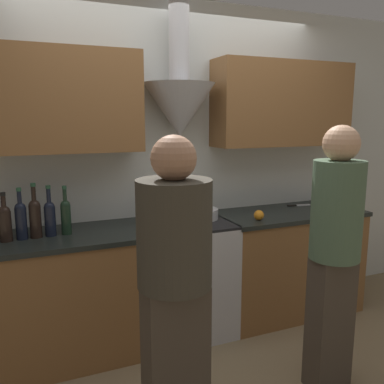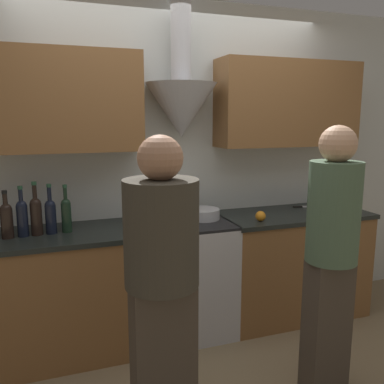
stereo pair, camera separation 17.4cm
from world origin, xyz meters
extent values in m
plane|color=#847051|center=(0.00, 0.00, 0.00)|extent=(12.00, 12.00, 0.00)
cube|color=silver|center=(0.00, 0.63, 1.30)|extent=(8.40, 0.06, 2.60)
cone|color=silver|center=(0.00, 0.45, 1.74)|extent=(0.55, 0.55, 0.41)
cylinder|color=silver|center=(0.00, 0.45, 2.25)|extent=(0.15, 0.15, 0.60)
cube|color=brown|center=(-0.88, 0.45, 1.80)|extent=(1.12, 0.32, 0.70)
cube|color=brown|center=(0.94, 0.45, 1.80)|extent=(1.24, 0.32, 0.70)
cube|color=brown|center=(-0.88, 0.30, 0.43)|extent=(1.12, 0.60, 0.86)
cube|color=black|center=(-0.88, 0.30, 0.88)|extent=(1.15, 0.62, 0.03)
cube|color=brown|center=(0.94, 0.30, 0.43)|extent=(1.24, 0.60, 0.86)
cube|color=black|center=(0.94, 0.30, 0.88)|extent=(1.26, 0.62, 0.03)
cube|color=silver|center=(0.00, 0.30, 0.44)|extent=(0.64, 0.60, 0.88)
cube|color=black|center=(0.00, 0.01, 0.40)|extent=(0.45, 0.01, 0.40)
cube|color=black|center=(0.00, 0.30, 0.89)|extent=(0.64, 0.60, 0.02)
cube|color=silver|center=(0.00, 0.57, 0.83)|extent=(0.64, 0.06, 0.10)
cylinder|color=black|center=(-1.27, 0.29, 1.00)|extent=(0.08, 0.08, 0.20)
sphere|color=black|center=(-1.27, 0.29, 1.10)|extent=(0.08, 0.08, 0.08)
cylinder|color=black|center=(-1.27, 0.29, 1.16)|extent=(0.03, 0.03, 0.09)
cylinder|color=black|center=(-1.27, 0.29, 1.21)|extent=(0.03, 0.03, 0.02)
cylinder|color=black|center=(-1.17, 0.30, 1.01)|extent=(0.07, 0.07, 0.21)
sphere|color=black|center=(-1.17, 0.30, 1.11)|extent=(0.07, 0.07, 0.07)
cylinder|color=black|center=(-1.17, 0.30, 1.17)|extent=(0.03, 0.03, 0.09)
cylinder|color=#234C33|center=(-1.17, 0.30, 1.23)|extent=(0.03, 0.03, 0.02)
cylinder|color=black|center=(-1.08, 0.31, 1.01)|extent=(0.08, 0.08, 0.22)
sphere|color=black|center=(-1.08, 0.31, 1.12)|extent=(0.07, 0.07, 0.07)
cylinder|color=black|center=(-1.08, 0.31, 1.19)|extent=(0.03, 0.03, 0.11)
cylinder|color=#234C33|center=(-1.08, 0.31, 1.26)|extent=(0.03, 0.03, 0.02)
cylinder|color=black|center=(-0.99, 0.31, 1.00)|extent=(0.07, 0.07, 0.20)
sphere|color=black|center=(-0.99, 0.31, 1.10)|extent=(0.07, 0.07, 0.07)
cylinder|color=black|center=(-0.99, 0.31, 1.17)|extent=(0.03, 0.03, 0.11)
cylinder|color=#234C33|center=(-0.99, 0.31, 1.23)|extent=(0.03, 0.03, 0.02)
cylinder|color=black|center=(-0.89, 0.31, 1.00)|extent=(0.07, 0.07, 0.20)
sphere|color=black|center=(-0.89, 0.31, 1.10)|extent=(0.07, 0.07, 0.07)
cylinder|color=black|center=(-0.89, 0.31, 1.17)|extent=(0.03, 0.03, 0.09)
cylinder|color=#234C33|center=(-0.89, 0.31, 1.22)|extent=(0.03, 0.03, 0.02)
cylinder|color=silver|center=(-0.14, 0.29, 0.98)|extent=(0.25, 0.25, 0.17)
cylinder|color=silver|center=(0.14, 0.35, 0.94)|extent=(0.26, 0.26, 0.08)
sphere|color=orange|center=(0.54, 0.14, 0.94)|extent=(0.08, 0.08, 0.08)
cube|color=silver|center=(1.20, 0.44, 0.90)|extent=(0.14, 0.06, 0.01)
cube|color=black|center=(1.09, 0.46, 0.90)|extent=(0.08, 0.04, 0.01)
cube|color=#473D33|center=(-0.49, -0.74, 0.44)|extent=(0.31, 0.20, 0.88)
cylinder|color=#3D382D|center=(-0.49, -0.74, 1.14)|extent=(0.36, 0.36, 0.52)
sphere|color=#AD7A5B|center=(-0.49, -0.74, 1.50)|extent=(0.22, 0.22, 0.22)
cube|color=#473D33|center=(0.56, -0.68, 0.43)|extent=(0.26, 0.17, 0.85)
cylinder|color=#4C664C|center=(0.56, -0.68, 1.15)|extent=(0.30, 0.30, 0.59)
sphere|color=tan|center=(0.56, -0.68, 1.54)|extent=(0.21, 0.21, 0.21)
camera|label=1|loc=(-1.13, -2.51, 1.69)|focal=38.00mm
camera|label=2|loc=(-0.97, -2.57, 1.69)|focal=38.00mm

